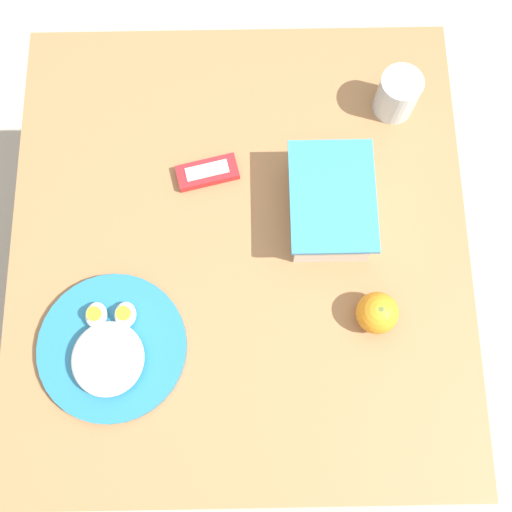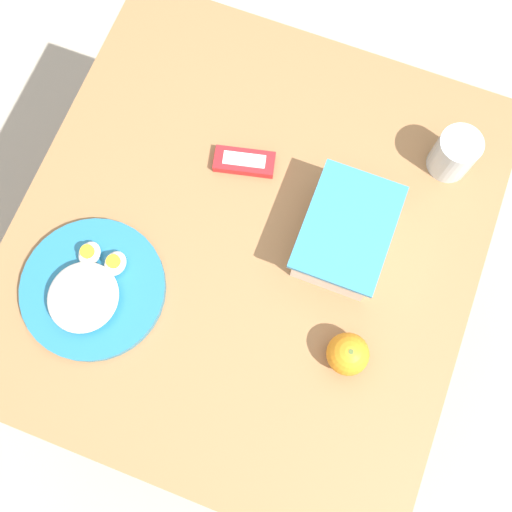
{
  "view_description": "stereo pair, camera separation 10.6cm",
  "coord_description": "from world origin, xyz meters",
  "px_view_note": "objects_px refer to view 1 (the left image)",
  "views": [
    {
      "loc": [
        0.31,
        0.03,
        1.8
      ],
      "look_at": [
        0.03,
        0.03,
        0.77
      ],
      "focal_mm": 42.0,
      "sensor_mm": 36.0,
      "label": 1
    },
    {
      "loc": [
        0.29,
        0.13,
        1.8
      ],
      "look_at": [
        0.03,
        0.03,
        0.77
      ],
      "focal_mm": 42.0,
      "sensor_mm": 36.0,
      "label": 2
    }
  ],
  "objects_px": {
    "food_container": "(330,205)",
    "candy_bar": "(207,172)",
    "rice_plate": "(111,349)",
    "drinking_glass": "(397,95)",
    "orange_fruit": "(377,313)"
  },
  "relations": [
    {
      "from": "food_container",
      "to": "candy_bar",
      "type": "relative_size",
      "value": 1.7
    },
    {
      "from": "food_container",
      "to": "rice_plate",
      "type": "bearing_deg",
      "value": -57.17
    },
    {
      "from": "food_container",
      "to": "drinking_glass",
      "type": "relative_size",
      "value": 2.3
    },
    {
      "from": "drinking_glass",
      "to": "orange_fruit",
      "type": "bearing_deg",
      "value": -9.04
    },
    {
      "from": "food_container",
      "to": "orange_fruit",
      "type": "bearing_deg",
      "value": 20.09
    },
    {
      "from": "rice_plate",
      "to": "candy_bar",
      "type": "distance_m",
      "value": 0.37
    },
    {
      "from": "candy_bar",
      "to": "rice_plate",
      "type": "bearing_deg",
      "value": -26.45
    },
    {
      "from": "food_container",
      "to": "candy_bar",
      "type": "bearing_deg",
      "value": -109.76
    },
    {
      "from": "orange_fruit",
      "to": "rice_plate",
      "type": "height_order",
      "value": "orange_fruit"
    },
    {
      "from": "orange_fruit",
      "to": "rice_plate",
      "type": "xyz_separation_m",
      "value": [
        0.05,
        -0.46,
        -0.02
      ]
    },
    {
      "from": "food_container",
      "to": "orange_fruit",
      "type": "xyz_separation_m",
      "value": [
        0.2,
        0.07,
        -0.0
      ]
    },
    {
      "from": "drinking_glass",
      "to": "rice_plate",
      "type": "bearing_deg",
      "value": -48.36
    },
    {
      "from": "food_container",
      "to": "rice_plate",
      "type": "distance_m",
      "value": 0.46
    },
    {
      "from": "candy_bar",
      "to": "drinking_glass",
      "type": "bearing_deg",
      "value": 110.79
    },
    {
      "from": "orange_fruit",
      "to": "drinking_glass",
      "type": "distance_m",
      "value": 0.42
    }
  ]
}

